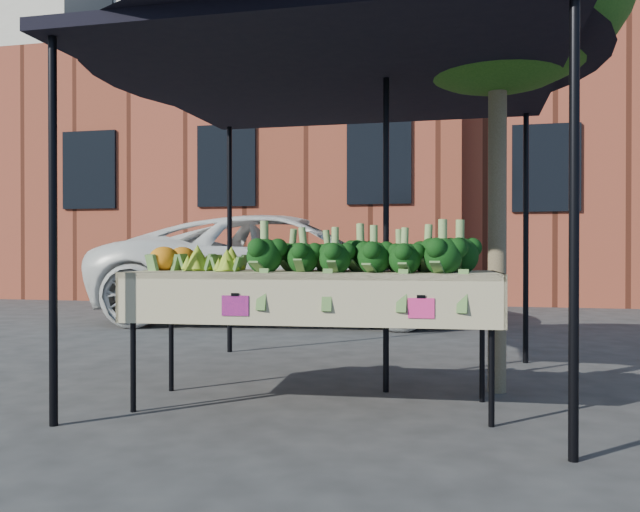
{
  "coord_description": "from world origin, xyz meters",
  "views": [
    {
      "loc": [
        1.17,
        -4.1,
        1.04
      ],
      "look_at": [
        0.15,
        0.32,
        1.0
      ],
      "focal_mm": 36.79,
      "sensor_mm": 36.0,
      "label": 1
    }
  ],
  "objects_px": {
    "table": "(313,339)",
    "canopy": "(341,207)",
    "vehicle": "(291,131)",
    "street_tree": "(497,129)"
  },
  "relations": [
    {
      "from": "table",
      "to": "vehicle",
      "type": "xyz_separation_m",
      "value": [
        -1.58,
        5.1,
        2.35
      ]
    },
    {
      "from": "canopy",
      "to": "vehicle",
      "type": "xyz_separation_m",
      "value": [
        -1.64,
        4.46,
        1.43
      ]
    },
    {
      "from": "table",
      "to": "vehicle",
      "type": "bearing_deg",
      "value": 107.17
    },
    {
      "from": "table",
      "to": "canopy",
      "type": "xyz_separation_m",
      "value": [
        0.06,
        0.64,
        0.92
      ]
    },
    {
      "from": "table",
      "to": "street_tree",
      "type": "xyz_separation_m",
      "value": [
        1.21,
        0.75,
        1.48
      ]
    },
    {
      "from": "street_tree",
      "to": "vehicle",
      "type": "bearing_deg",
      "value": 122.58
    },
    {
      "from": "table",
      "to": "street_tree",
      "type": "relative_size",
      "value": 0.63
    },
    {
      "from": "vehicle",
      "to": "street_tree",
      "type": "relative_size",
      "value": 1.45
    },
    {
      "from": "table",
      "to": "canopy",
      "type": "bearing_deg",
      "value": 84.42
    },
    {
      "from": "canopy",
      "to": "street_tree",
      "type": "xyz_separation_m",
      "value": [
        1.14,
        0.1,
        0.56
      ]
    }
  ]
}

